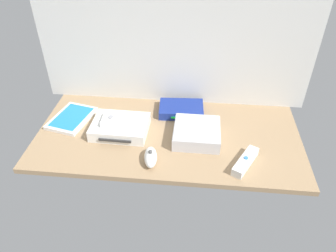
{
  "coord_description": "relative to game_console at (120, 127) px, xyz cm",
  "views": [
    {
      "loc": [
        9.77,
        -96.27,
        77.14
      ],
      "look_at": [
        0.0,
        0.0,
        4.0
      ],
      "focal_mm": 34.67,
      "sensor_mm": 36.0,
      "label": 1
    }
  ],
  "objects": [
    {
      "name": "game_console",
      "position": [
        0.0,
        0.0,
        0.0
      ],
      "size": [
        21.34,
        16.85,
        4.4
      ],
      "rotation": [
        0.0,
        0.0,
        -0.02
      ],
      "color": "white",
      "rests_on": "ground_plane"
    },
    {
      "name": "mini_computer",
      "position": [
        29.22,
        -1.11,
        0.44
      ],
      "size": [
        17.1,
        17.1,
        5.3
      ],
      "rotation": [
        0.0,
        0.0,
        -0.01
      ],
      "color": "silver",
      "rests_on": "ground_plane"
    },
    {
      "name": "ground_plane",
      "position": [
        18.37,
        0.18,
        -3.2
      ],
      "size": [
        100.0,
        48.0,
        2.0
      ],
      "primitive_type": "cube",
      "color": "#9E7F5B",
      "rests_on": "ground"
    },
    {
      "name": "remote_wand",
      "position": [
        46.09,
        -13.75,
        -0.69
      ],
      "size": [
        10.26,
        14.71,
        3.4
      ],
      "rotation": [
        0.0,
        0.0,
        -0.5
      ],
      "color": "white",
      "rests_on": "ground_plane"
    },
    {
      "name": "remote_nunchuk",
      "position": [
        13.96,
        -15.32,
        -0.16
      ],
      "size": [
        5.7,
        10.5,
        5.1
      ],
      "rotation": [
        0.0,
        0.0,
        0.13
      ],
      "color": "white",
      "rests_on": "ground_plane"
    },
    {
      "name": "network_router",
      "position": [
        22.37,
        15.26,
        -0.5
      ],
      "size": [
        18.68,
        13.15,
        3.4
      ],
      "rotation": [
        0.0,
        0.0,
        0.06
      ],
      "color": "navy",
      "rests_on": "ground_plane"
    },
    {
      "name": "back_wall",
      "position": [
        18.37,
        24.78,
        29.8
      ],
      "size": [
        110.0,
        1.2,
        64.0
      ],
      "primitive_type": "cube",
      "color": "silver",
      "rests_on": "ground"
    },
    {
      "name": "game_case",
      "position": [
        -21.3,
        5.81,
        -1.44
      ],
      "size": [
        17.57,
        21.6,
        1.56
      ],
      "rotation": [
        0.0,
        0.0,
        -0.23
      ],
      "color": "white",
      "rests_on": "ground_plane"
    },
    {
      "name": "remote_classic_pad",
      "position": [
        0.72,
        -0.09,
        3.21
      ],
      "size": [
        14.67,
        8.49,
        2.4
      ],
      "rotation": [
        0.0,
        0.0,
        0.03
      ],
      "color": "white",
      "rests_on": "game_console"
    }
  ]
}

